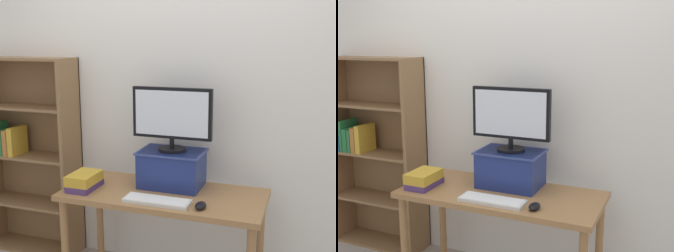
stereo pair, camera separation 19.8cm
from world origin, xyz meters
TOP-DOWN VIEW (x-y plane):
  - back_wall at (0.00, 0.44)m, footprint 7.00×0.08m
  - desk at (0.00, 0.00)m, footprint 1.30×0.58m
  - bookshelf_unit at (-1.25, 0.28)m, footprint 0.81×0.28m
  - riser_box at (0.01, 0.13)m, footprint 0.43×0.30m
  - computer_monitor at (0.01, 0.13)m, footprint 0.54×0.19m
  - keyboard at (0.02, -0.18)m, footprint 0.41×0.14m
  - computer_mouse at (0.29, -0.18)m, footprint 0.06×0.10m
  - book_stack at (-0.52, -0.11)m, footprint 0.16×0.25m

SIDE VIEW (x-z plane):
  - desk at x=0.00m, z-range 0.27..0.99m
  - keyboard at x=0.02m, z-range 0.72..0.75m
  - computer_mouse at x=0.29m, z-range 0.72..0.76m
  - book_stack at x=-0.52m, z-range 0.72..0.83m
  - bookshelf_unit at x=-1.25m, z-range 0.02..1.57m
  - riser_box at x=0.01m, z-range 0.73..0.97m
  - computer_monitor at x=0.01m, z-range 0.98..1.40m
  - back_wall at x=0.00m, z-range 0.00..2.60m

